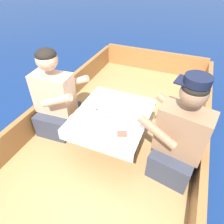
# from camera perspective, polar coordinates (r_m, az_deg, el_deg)

# --- Properties ---
(ground_plane) EXTENTS (60.00, 60.00, 0.00)m
(ground_plane) POSITION_cam_1_polar(r_m,az_deg,el_deg) (2.49, 0.91, -12.49)
(ground_plane) COLOR navy
(boat_deck) EXTENTS (1.80, 3.61, 0.34)m
(boat_deck) POSITION_cam_1_polar(r_m,az_deg,el_deg) (2.36, 0.96, -9.88)
(boat_deck) COLOR #A87F4C
(boat_deck) RESTS_ON ground_plane
(gunwale_port) EXTENTS (0.06, 3.61, 0.30)m
(gunwale_port) POSITION_cam_1_polar(r_m,az_deg,el_deg) (2.51, -17.72, 1.22)
(gunwale_port) COLOR #936033
(gunwale_port) RESTS_ON boat_deck
(gunwale_starboard) EXTENTS (0.06, 3.61, 0.30)m
(gunwale_starboard) POSITION_cam_1_polar(r_m,az_deg,el_deg) (2.08, 24.31, -10.08)
(gunwale_starboard) COLOR #936033
(gunwale_starboard) RESTS_ON boat_deck
(bow_coaming) EXTENTS (1.68, 0.06, 0.34)m
(bow_coaming) POSITION_cam_1_polar(r_m,az_deg,el_deg) (3.59, 12.04, 14.17)
(bow_coaming) COLOR #936033
(bow_coaming) RESTS_ON boat_deck
(cockpit_table) EXTENTS (0.69, 0.79, 0.40)m
(cockpit_table) POSITION_cam_1_polar(r_m,az_deg,el_deg) (1.93, 0.00, -1.40)
(cockpit_table) COLOR #B2B2B7
(cockpit_table) RESTS_ON boat_deck
(person_port) EXTENTS (0.54, 0.47, 0.94)m
(person_port) POSITION_cam_1_polar(r_m,az_deg,el_deg) (2.19, -15.74, 3.13)
(person_port) COLOR #333847
(person_port) RESTS_ON boat_deck
(person_starboard) EXTENTS (0.57, 0.52, 0.97)m
(person_starboard) POSITION_cam_1_polar(r_m,az_deg,el_deg) (1.77, 18.76, -7.23)
(person_starboard) COLOR #333847
(person_starboard) RESTS_ON boat_deck
(plate_sandwich) EXTENTS (0.21, 0.21, 0.01)m
(plate_sandwich) POSITION_cam_1_polar(r_m,az_deg,el_deg) (1.66, 2.81, -7.34)
(plate_sandwich) COLOR white
(plate_sandwich) RESTS_ON cockpit_table
(plate_bread) EXTENTS (0.20, 0.20, 0.01)m
(plate_bread) POSITION_cam_1_polar(r_m,az_deg,el_deg) (1.93, -1.03, 0.46)
(plate_bread) COLOR white
(plate_bread) RESTS_ON cockpit_table
(sandwich) EXTENTS (0.12, 0.11, 0.05)m
(sandwich) POSITION_cam_1_polar(r_m,az_deg,el_deg) (1.64, 2.84, -6.67)
(sandwich) COLOR #E0BC7F
(sandwich) RESTS_ON plate_sandwich
(bowl_port_near) EXTENTS (0.12, 0.12, 0.04)m
(bowl_port_near) POSITION_cam_1_polar(r_m,az_deg,el_deg) (2.06, 2.53, 3.65)
(bowl_port_near) COLOR white
(bowl_port_near) RESTS_ON cockpit_table
(bowl_starboard_near) EXTENTS (0.15, 0.15, 0.04)m
(bowl_starboard_near) POSITION_cam_1_polar(r_m,az_deg,el_deg) (1.83, -9.85, -2.09)
(bowl_starboard_near) COLOR white
(bowl_starboard_near) RESTS_ON cockpit_table
(coffee_cup_port) EXTENTS (0.10, 0.07, 0.05)m
(coffee_cup_port) POSITION_cam_1_polar(r_m,az_deg,el_deg) (1.95, 5.12, 1.54)
(coffee_cup_port) COLOR white
(coffee_cup_port) RESTS_ON cockpit_table
(coffee_cup_starboard) EXTENTS (0.09, 0.06, 0.06)m
(coffee_cup_starboard) POSITION_cam_1_polar(r_m,az_deg,el_deg) (2.06, -2.11, 3.92)
(coffee_cup_starboard) COLOR white
(coffee_cup_starboard) RESTS_ON cockpit_table
(coffee_cup_center) EXTENTS (0.09, 0.06, 0.05)m
(coffee_cup_center) POSITION_cam_1_polar(r_m,az_deg,el_deg) (2.20, -3.31, 6.20)
(coffee_cup_center) COLOR white
(coffee_cup_center) RESTS_ON cockpit_table
(tin_can) EXTENTS (0.07, 0.07, 0.05)m
(tin_can) POSITION_cam_1_polar(r_m,az_deg,el_deg) (1.85, 5.28, -0.75)
(tin_can) COLOR silver
(tin_can) RESTS_ON cockpit_table
(utensil_fork_starboard) EXTENTS (0.02, 0.17, 0.00)m
(utensil_fork_starboard) POSITION_cam_1_polar(r_m,az_deg,el_deg) (1.82, -1.42, -2.44)
(utensil_fork_starboard) COLOR silver
(utensil_fork_starboard) RESTS_ON cockpit_table
(utensil_knife_port) EXTENTS (0.17, 0.04, 0.00)m
(utensil_knife_port) POSITION_cam_1_polar(r_m,az_deg,el_deg) (2.16, 2.11, 4.86)
(utensil_knife_port) COLOR silver
(utensil_knife_port) RESTS_ON cockpit_table
(utensil_fork_port) EXTENTS (0.05, 0.17, 0.00)m
(utensil_fork_port) POSITION_cam_1_polar(r_m,az_deg,el_deg) (1.91, -4.70, -0.23)
(utensil_fork_port) COLOR silver
(utensil_fork_port) RESTS_ON cockpit_table
(utensil_spoon_starboard) EXTENTS (0.12, 0.14, 0.01)m
(utensil_spoon_starboard) POSITION_cam_1_polar(r_m,az_deg,el_deg) (2.07, -4.42, 3.25)
(utensil_spoon_starboard) COLOR silver
(utensil_spoon_starboard) RESTS_ON cockpit_table
(utensil_spoon_center) EXTENTS (0.05, 0.17, 0.01)m
(utensil_spoon_center) POSITION_cam_1_polar(r_m,az_deg,el_deg) (1.70, -2.16, -5.98)
(utensil_spoon_center) COLOR silver
(utensil_spoon_center) RESTS_ON cockpit_table
(utensil_spoon_port) EXTENTS (0.14, 0.12, 0.01)m
(utensil_spoon_port) POSITION_cam_1_polar(r_m,az_deg,el_deg) (2.09, 10.37, 2.97)
(utensil_spoon_port) COLOR silver
(utensil_spoon_port) RESTS_ON cockpit_table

